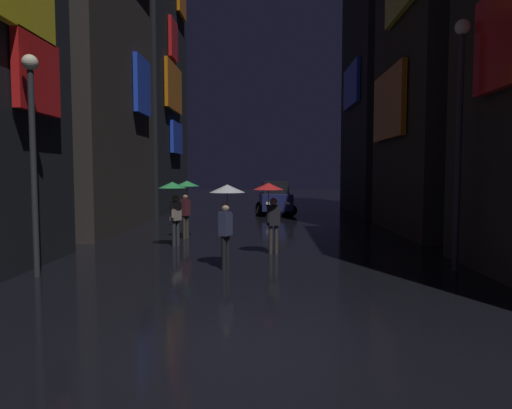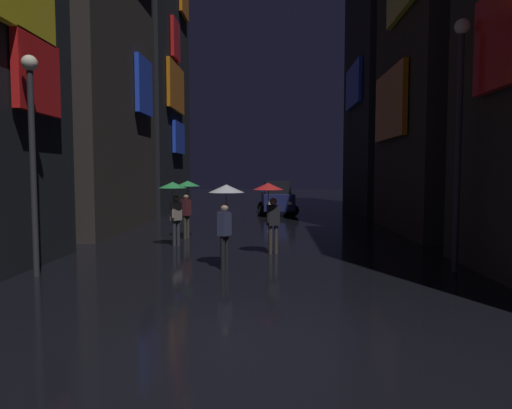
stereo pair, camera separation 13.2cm
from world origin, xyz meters
name	(u,v)px [view 1 (the left image)]	position (x,y,z in m)	size (l,w,h in m)	color
ground_plane	(240,348)	(0.00, 0.00, 0.00)	(120.00, 120.00, 0.00)	black
building_left_mid	(80,25)	(-7.49, 13.11, 8.56)	(4.25, 8.20, 17.09)	#2D2826
building_left_far	(142,76)	(-7.48, 22.47, 8.41)	(4.25, 8.95, 16.82)	black
building_right_mid	(446,21)	(7.48, 12.72, 8.47)	(4.25, 7.43, 16.94)	#2D2826
building_right_far	(386,38)	(7.49, 22.22, 10.54)	(4.25, 8.45, 21.09)	#232328
pedestrian_far_right_green	(186,193)	(-2.62, 10.50, 1.67)	(0.90, 0.90, 2.12)	#38332D
pedestrian_midstreet_centre_green	(173,196)	(-2.71, 8.59, 1.67)	(0.90, 0.90, 2.12)	#2D2D38
pedestrian_midstreet_left_clear	(227,203)	(-0.66, 5.26, 1.67)	(0.90, 0.90, 2.12)	black
pedestrian_foreground_right_red	(270,198)	(0.44, 7.26, 1.67)	(0.90, 0.90, 2.12)	#38332D
car_distant	(275,198)	(0.77, 20.41, 0.93)	(2.43, 4.24, 1.92)	navy
streetlamp_right_near	(460,118)	(5.00, 5.09, 3.74)	(0.36, 0.36, 6.06)	#2D2D33
streetlamp_left_near	(32,138)	(-5.00, 4.18, 3.21)	(0.36, 0.36, 5.08)	#2D2D33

